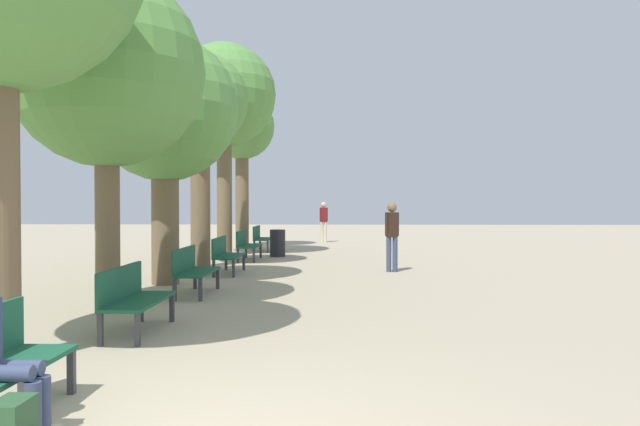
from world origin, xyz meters
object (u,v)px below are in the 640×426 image
Objects in this scene: bench_row_5 at (261,237)px; tree_row_3 at (200,106)px; pedestrian_near at (324,219)px; bench_row_3 at (225,253)px; tree_row_1 at (107,72)px; bench_row_4 at (246,243)px; pedestrian_mid at (392,232)px; trash_bin at (278,243)px; tree_row_5 at (242,131)px; bench_row_2 at (192,268)px; tree_row_2 at (165,111)px; tree_row_4 at (224,97)px; bench_row_1 at (132,295)px.

tree_row_3 is at bearing -99.58° from bench_row_5.
bench_row_5 is 0.29× the size of tree_row_3.
tree_row_3 reaches higher than pedestrian_near.
tree_row_1 reaches higher than bench_row_3.
tree_row_1 is at bearing -96.05° from bench_row_4.
pedestrian_mid reaches higher than bench_row_5.
trash_bin is at bearing 56.85° from bench_row_4.
tree_row_5 reaches higher than tree_row_1.
bench_row_2 is at bearing -95.74° from trash_bin.
tree_row_1 is 16.36m from pedestrian_near.
pedestrian_near is (1.99, 14.15, 0.46)m from bench_row_2.
tree_row_1 is 1.02× the size of tree_row_2.
bench_row_5 is 4.90m from pedestrian_near.
bench_row_2 is at bearing -90.00° from bench_row_3.
tree_row_2 is at bearing 122.20° from bench_row_2.
bench_row_2 is at bearing -98.00° from pedestrian_near.
bench_row_3 is 4.47m from trash_bin.
bench_row_4 is 0.24× the size of tree_row_4.
tree_row_4 is at bearing 90.00° from tree_row_3.
tree_row_5 is (0.00, 3.42, -0.63)m from tree_row_4.
tree_row_2 is (-0.87, -1.85, 2.99)m from bench_row_3.
bench_row_3 is (0.00, 3.23, 0.00)m from bench_row_2.
tree_row_2 is 0.91× the size of tree_row_5.
tree_row_2 is 13.33m from pedestrian_near.
tree_row_5 reaches higher than bench_row_1.
tree_row_4 reaches higher than tree_row_5.
pedestrian_near is at bearing 82.00° from bench_row_2.
pedestrian_near is (2.86, 12.77, -2.53)m from tree_row_2.
bench_row_2 is 0.24× the size of tree_row_4.
bench_row_5 is at bearing 110.49° from trash_bin.
bench_row_4 is at bearing -104.50° from pedestrian_near.
pedestrian_mid is at bearing 43.71° from bench_row_2.
tree_row_1 is 12.98m from tree_row_5.
tree_row_5 reaches higher than trash_bin.
tree_row_3 is 10.50m from pedestrian_near.
pedestrian_mid is at bearing -57.16° from bench_row_5.
bench_row_4 is at bearing 90.00° from bench_row_3.
tree_row_1 is at bearing 120.09° from bench_row_1.
bench_row_3 is 6.46m from bench_row_5.
bench_row_3 is at bearing -90.00° from bench_row_4.
tree_row_4 is 7.96m from pedestrian_near.
tree_row_3 reaches higher than bench_row_5.
tree_row_2 reaches higher than bench_row_1.
tree_row_4 is at bearing 94.50° from bench_row_1.
bench_row_2 is 7.68m from trash_bin.
tree_row_3 is 0.98× the size of tree_row_5.
bench_row_1 is 1.00× the size of bench_row_5.
tree_row_5 reaches higher than bench_row_5.
tree_row_3 is at bearing 96.38° from bench_row_1.
bench_row_1 is at bearing -59.91° from tree_row_1.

